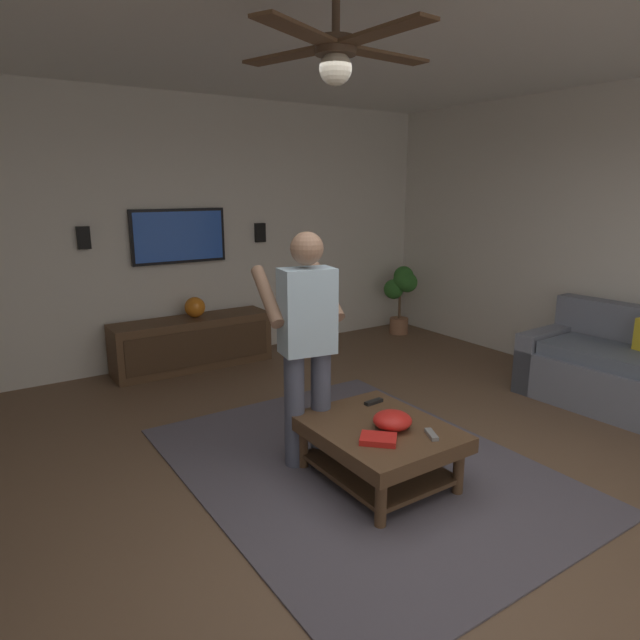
{
  "coord_description": "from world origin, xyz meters",
  "views": [
    {
      "loc": [
        -2.11,
        2.04,
        1.92
      ],
      "look_at": [
        0.93,
        0.01,
        1.04
      ],
      "focal_mm": 30.95,
      "sensor_mm": 36.0,
      "label": 1
    }
  ],
  "objects_px": {
    "person_standing": "(306,336)",
    "bowl": "(392,420)",
    "ceiling_fan": "(336,52)",
    "remote_grey": "(431,434)",
    "book": "(378,439)",
    "potted_plant_tall": "(402,288)",
    "vase_round": "(195,307)",
    "wall_speaker_right": "(84,238)",
    "media_console": "(193,343)",
    "remote_white": "(390,417)",
    "wall_speaker_left": "(260,233)",
    "coffee_table": "(378,440)",
    "remote_black": "(374,402)",
    "tv": "(179,236)"
  },
  "relations": [
    {
      "from": "vase_round",
      "to": "wall_speaker_right",
      "type": "height_order",
      "value": "wall_speaker_right"
    },
    {
      "from": "remote_grey",
      "to": "book",
      "type": "relative_size",
      "value": 0.68
    },
    {
      "from": "book",
      "to": "vase_round",
      "type": "xyz_separation_m",
      "value": [
        3.19,
        -0.08,
        0.24
      ]
    },
    {
      "from": "coffee_table",
      "to": "wall_speaker_right",
      "type": "distance_m",
      "value": 3.6
    },
    {
      "from": "potted_plant_tall",
      "to": "remote_white",
      "type": "height_order",
      "value": "potted_plant_tall"
    },
    {
      "from": "person_standing",
      "to": "remote_white",
      "type": "distance_m",
      "value": 0.78
    },
    {
      "from": "remote_grey",
      "to": "vase_round",
      "type": "xyz_separation_m",
      "value": [
        3.32,
        0.25,
        0.25
      ]
    },
    {
      "from": "coffee_table",
      "to": "potted_plant_tall",
      "type": "xyz_separation_m",
      "value": [
        2.8,
        -2.72,
        0.32
      ]
    },
    {
      "from": "vase_round",
      "to": "ceiling_fan",
      "type": "bearing_deg",
      "value": 172.24
    },
    {
      "from": "vase_round",
      "to": "wall_speaker_left",
      "type": "relative_size",
      "value": 1.0
    },
    {
      "from": "bowl",
      "to": "remote_white",
      "type": "bearing_deg",
      "value": -35.88
    },
    {
      "from": "tv",
      "to": "remote_grey",
      "type": "bearing_deg",
      "value": 4.85
    },
    {
      "from": "tv",
      "to": "remote_black",
      "type": "relative_size",
      "value": 6.87
    },
    {
      "from": "media_console",
      "to": "wall_speaker_left",
      "type": "xyz_separation_m",
      "value": [
        0.25,
        -0.99,
        1.13
      ]
    },
    {
      "from": "coffee_table",
      "to": "bowl",
      "type": "bearing_deg",
      "value": -155.2
    },
    {
      "from": "media_console",
      "to": "tv",
      "type": "distance_m",
      "value": 1.16
    },
    {
      "from": "person_standing",
      "to": "potted_plant_tall",
      "type": "relative_size",
      "value": 1.81
    },
    {
      "from": "coffee_table",
      "to": "ceiling_fan",
      "type": "bearing_deg",
      "value": 113.84
    },
    {
      "from": "remote_white",
      "to": "wall_speaker_left",
      "type": "height_order",
      "value": "wall_speaker_left"
    },
    {
      "from": "person_standing",
      "to": "vase_round",
      "type": "relative_size",
      "value": 7.45
    },
    {
      "from": "remote_grey",
      "to": "book",
      "type": "distance_m",
      "value": 0.35
    },
    {
      "from": "potted_plant_tall",
      "to": "remote_black",
      "type": "distance_m",
      "value": 3.55
    },
    {
      "from": "remote_grey",
      "to": "remote_black",
      "type": "bearing_deg",
      "value": 21.68
    },
    {
      "from": "coffee_table",
      "to": "bowl",
      "type": "relative_size",
      "value": 3.97
    },
    {
      "from": "remote_grey",
      "to": "bowl",
      "type": "bearing_deg",
      "value": 55.23
    },
    {
      "from": "potted_plant_tall",
      "to": "bowl",
      "type": "distance_m",
      "value": 3.95
    },
    {
      "from": "remote_grey",
      "to": "wall_speaker_left",
      "type": "xyz_separation_m",
      "value": [
        3.55,
        -0.69,
        0.99
      ]
    },
    {
      "from": "person_standing",
      "to": "vase_round",
      "type": "distance_m",
      "value": 2.54
    },
    {
      "from": "coffee_table",
      "to": "bowl",
      "type": "height_order",
      "value": "bowl"
    },
    {
      "from": "media_console",
      "to": "potted_plant_tall",
      "type": "bearing_deg",
      "value": 86.45
    },
    {
      "from": "remote_black",
      "to": "ceiling_fan",
      "type": "height_order",
      "value": "ceiling_fan"
    },
    {
      "from": "bowl",
      "to": "remote_grey",
      "type": "relative_size",
      "value": 1.68
    },
    {
      "from": "tv",
      "to": "bowl",
      "type": "distance_m",
      "value": 3.45
    },
    {
      "from": "media_console",
      "to": "ceiling_fan",
      "type": "relative_size",
      "value": 1.42
    },
    {
      "from": "media_console",
      "to": "remote_white",
      "type": "relative_size",
      "value": 11.33
    },
    {
      "from": "coffee_table",
      "to": "tv",
      "type": "bearing_deg",
      "value": 2.31
    },
    {
      "from": "remote_black",
      "to": "media_console",
      "type": "bearing_deg",
      "value": 92.85
    },
    {
      "from": "media_console",
      "to": "remote_white",
      "type": "height_order",
      "value": "media_console"
    },
    {
      "from": "book",
      "to": "ceiling_fan",
      "type": "height_order",
      "value": "ceiling_fan"
    },
    {
      "from": "remote_white",
      "to": "wall_speaker_left",
      "type": "bearing_deg",
      "value": -34.26
    },
    {
      "from": "bowl",
      "to": "vase_round",
      "type": "relative_size",
      "value": 1.15
    },
    {
      "from": "remote_white",
      "to": "wall_speaker_right",
      "type": "bearing_deg",
      "value": -0.61
    },
    {
      "from": "person_standing",
      "to": "bowl",
      "type": "relative_size",
      "value": 6.51
    },
    {
      "from": "remote_grey",
      "to": "vase_round",
      "type": "distance_m",
      "value": 3.33
    },
    {
      "from": "bowl",
      "to": "ceiling_fan",
      "type": "distance_m",
      "value": 2.17
    },
    {
      "from": "remote_white",
      "to": "book",
      "type": "xyz_separation_m",
      "value": [
        -0.23,
        0.29,
        0.01
      ]
    },
    {
      "from": "person_standing",
      "to": "bowl",
      "type": "xyz_separation_m",
      "value": [
        -0.57,
        -0.29,
        -0.48
      ]
    },
    {
      "from": "coffee_table",
      "to": "remote_white",
      "type": "bearing_deg",
      "value": -75.0
    },
    {
      "from": "bowl",
      "to": "remote_black",
      "type": "height_order",
      "value": "bowl"
    },
    {
      "from": "potted_plant_tall",
      "to": "ceiling_fan",
      "type": "xyz_separation_m",
      "value": [
        -3.03,
        3.24,
        1.93
      ]
    }
  ]
}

